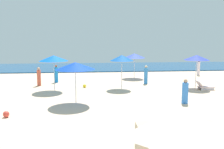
# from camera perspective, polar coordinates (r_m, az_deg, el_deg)

# --- Properties ---
(ocean) EXTENTS (60.00, 10.10, 0.12)m
(ocean) POSITION_cam_1_polar(r_m,az_deg,el_deg) (34.25, 3.61, 1.86)
(ocean) COLOR navy
(ocean) RESTS_ON ground_plane
(umbrella_0) EXTENTS (1.89, 1.89, 2.70)m
(umbrella_0) POSITION_cam_1_polar(r_m,az_deg,el_deg) (19.33, 2.32, 3.90)
(umbrella_0) COLOR silver
(umbrella_0) RESTS_ON ground_plane
(umbrella_1) EXTENTS (2.13, 2.13, 2.48)m
(umbrella_1) POSITION_cam_1_polar(r_m,az_deg,el_deg) (24.69, 5.29, 4.41)
(umbrella_1) COLOR silver
(umbrella_1) RESTS_ON ground_plane
(umbrella_2) EXTENTS (2.40, 2.40, 2.57)m
(umbrella_2) POSITION_cam_1_polar(r_m,az_deg,el_deg) (14.95, -8.62, 2.01)
(umbrella_2) COLOR silver
(umbrella_2) RESTS_ON ground_plane
(umbrella_3) EXTENTS (1.99, 1.99, 2.68)m
(umbrella_3) POSITION_cam_1_polar(r_m,az_deg,el_deg) (20.73, 19.23, 3.76)
(umbrella_3) COLOR silver
(umbrella_3) RESTS_ON ground_plane
(lounge_chair_3_0) EXTENTS (1.38, 0.70, 0.69)m
(lounge_chair_3_0) POSITION_cam_1_polar(r_m,az_deg,el_deg) (20.50, 20.87, -2.65)
(lounge_chair_3_0) COLOR silver
(lounge_chair_3_0) RESTS_ON ground_plane
(umbrella_4) EXTENTS (2.20, 2.20, 2.72)m
(umbrella_4) POSITION_cam_1_polar(r_m,az_deg,el_deg) (19.08, -13.52, 3.72)
(umbrella_4) COLOR silver
(umbrella_4) RESTS_ON ground_plane
(beachgoer_0) EXTENTS (0.40, 0.40, 1.54)m
(beachgoer_0) POSITION_cam_1_polar(r_m,az_deg,el_deg) (15.76, 16.75, -3.99)
(beachgoer_0) COLOR #3980DF
(beachgoer_0) RESTS_ON ground_plane
(beachgoer_1) EXTENTS (0.44, 0.44, 1.58)m
(beachgoer_1) POSITION_cam_1_polar(r_m,az_deg,el_deg) (21.58, -16.76, -0.56)
(beachgoer_1) COLOR #D1583E
(beachgoer_1) RESTS_ON ground_plane
(beachgoer_2) EXTENTS (0.42, 0.42, 1.65)m
(beachgoer_2) POSITION_cam_1_polar(r_m,az_deg,el_deg) (21.78, 7.94, -0.13)
(beachgoer_2) COLOR #3687D5
(beachgoer_2) RESTS_ON ground_plane
(beachgoer_3) EXTENTS (0.33, 0.33, 1.64)m
(beachgoer_3) POSITION_cam_1_polar(r_m,az_deg,el_deg) (22.75, -12.94, 0.09)
(beachgoer_3) COLOR #1E83D8
(beachgoer_3) RESTS_ON ground_plane
(beachgoer_4) EXTENTS (0.38, 0.38, 1.72)m
(beachgoer_4) POSITION_cam_1_polar(r_m,az_deg,el_deg) (28.14, 19.63, 1.52)
(beachgoer_4) COLOR silver
(beachgoer_4) RESTS_ON ground_plane
(beach_ball_0) EXTENTS (0.27, 0.27, 0.27)m
(beach_ball_0) POSITION_cam_1_polar(r_m,az_deg,el_deg) (20.10, -6.45, -2.68)
(beach_ball_0) COLOR yellow
(beach_ball_0) RESTS_ON ground_plane
(beach_ball_1) EXTENTS (0.32, 0.32, 0.32)m
(beach_ball_1) POSITION_cam_1_polar(r_m,az_deg,el_deg) (13.74, -23.56, -8.52)
(beach_ball_1) COLOR #E14434
(beach_ball_1) RESTS_ON ground_plane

